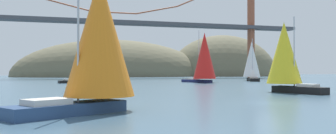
{
  "coord_description": "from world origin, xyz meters",
  "views": [
    {
      "loc": [
        -16.83,
        -26.47,
        2.84
      ],
      "look_at": [
        0.0,
        30.2,
        3.38
      ],
      "focal_mm": 37.38,
      "sensor_mm": 36.0,
      "label": 1
    }
  ],
  "objects": [
    {
      "name": "sailboat_red_spinnaker",
      "position": [
        13.66,
        47.29,
        5.92
      ],
      "size": [
        6.86,
        10.15,
        12.08
      ],
      "color": "#191E4C",
      "rests_on": "ground_plane"
    },
    {
      "name": "sailboat_yellow_sail",
      "position": [
        10.15,
        11.89,
        4.75
      ],
      "size": [
        5.44,
        8.46,
        9.51
      ],
      "color": "black",
      "rests_on": "ground_plane"
    },
    {
      "name": "sailboat_orange_sail",
      "position": [
        -14.67,
        -2.15,
        4.9
      ],
      "size": [
        9.45,
        7.84,
        9.75
      ],
      "color": "navy",
      "rests_on": "ground_plane"
    },
    {
      "name": "suspension_bridge",
      "position": [
        0.0,
        95.0,
        20.46
      ],
      "size": [
        142.24,
        6.0,
        43.31
      ],
      "color": "brown",
      "rests_on": "ground_plane"
    },
    {
      "name": "headland_center",
      "position": [
        5.0,
        135.0,
        0.0
      ],
      "size": [
        89.46,
        44.0,
        33.69
      ],
      "primitive_type": "ellipsoid",
      "color": "#6B664C",
      "rests_on": "ground_plane"
    },
    {
      "name": "ground_plane",
      "position": [
        0.0,
        0.0,
        0.0
      ],
      "size": [
        360.0,
        360.0,
        0.0
      ],
      "primitive_type": "plane",
      "color": "#426075"
    },
    {
      "name": "sailboat_teal_sail",
      "position": [
        -12.51,
        54.12,
        4.93
      ],
      "size": [
        8.7,
        5.75,
        9.61
      ],
      "color": "black",
      "rests_on": "ground_plane"
    },
    {
      "name": "headland_right",
      "position": [
        60.0,
        135.0,
        0.0
      ],
      "size": [
        56.12,
        44.0,
        41.0
      ],
      "primitive_type": "ellipsoid",
      "color": "#6B664C",
      "rests_on": "ground_plane"
    },
    {
      "name": "sailboat_white_mainsail",
      "position": [
        31.06,
        56.35,
        5.4
      ],
      "size": [
        6.52,
        9.43,
        11.17
      ],
      "color": "black",
      "rests_on": "ground_plane"
    }
  ]
}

